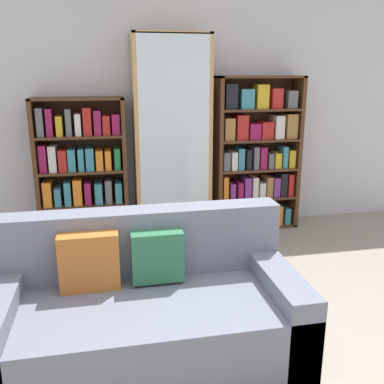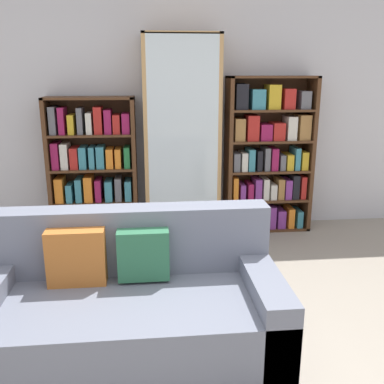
{
  "view_description": "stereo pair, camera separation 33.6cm",
  "coord_description": "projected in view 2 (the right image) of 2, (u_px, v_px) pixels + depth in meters",
  "views": [
    {
      "loc": [
        -0.69,
        -1.89,
        1.7
      ],
      "look_at": [
        -0.02,
        1.44,
        0.75
      ],
      "focal_mm": 40.0,
      "sensor_mm": 36.0,
      "label": 1
    },
    {
      "loc": [
        -0.36,
        -1.94,
        1.7
      ],
      "look_at": [
        -0.02,
        1.44,
        0.75
      ],
      "focal_mm": 40.0,
      "sensor_mm": 36.0,
      "label": 2
    }
  ],
  "objects": [
    {
      "name": "wine_bottle",
      "position": [
        242.0,
        232.0,
        4.26
      ],
      "size": [
        0.07,
        0.07,
        0.41
      ],
      "color": "#192333",
      "rests_on": "ground"
    },
    {
      "name": "wall_back",
      "position": [
        182.0,
        106.0,
        4.59
      ],
      "size": [
        6.16,
        0.06,
        2.7
      ],
      "color": "silver",
      "rests_on": "ground"
    },
    {
      "name": "couch",
      "position": [
        129.0,
        308.0,
        2.65
      ],
      "size": [
        1.85,
        0.89,
        0.85
      ],
      "color": "slate",
      "rests_on": "ground"
    },
    {
      "name": "bookshelf_left",
      "position": [
        93.0,
        171.0,
        4.48
      ],
      "size": [
        0.9,
        0.32,
        1.46
      ],
      "color": "#4C2D19",
      "rests_on": "ground"
    },
    {
      "name": "bookshelf_right",
      "position": [
        268.0,
        156.0,
        4.63
      ],
      "size": [
        0.93,
        0.32,
        1.66
      ],
      "color": "#4C2D19",
      "rests_on": "ground"
    },
    {
      "name": "display_cabinet",
      "position": [
        182.0,
        138.0,
        4.46
      ],
      "size": [
        0.79,
        0.36,
        2.07
      ],
      "color": "tan",
      "rests_on": "ground"
    }
  ]
}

